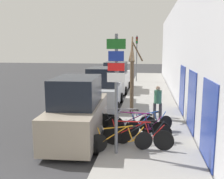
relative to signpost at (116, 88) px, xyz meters
The scene contains 16 objects.
ground_plane 7.62m from the signpost, 102.17° to the left, with size 80.00×80.00×0.00m, color #333335.
sidewalk_curb 10.20m from the signpost, 83.85° to the left, with size 3.20×32.00×0.15m.
building_facade 10.28m from the signpost, 74.03° to the left, with size 0.23×32.00×6.50m.
signpost is the anchor object (origin of this frame).
bicycle_0 1.77m from the signpost, 56.01° to the left, with size 2.03×0.71×0.85m.
bicycle_1 1.93m from the signpost, 41.75° to the left, with size 2.39×0.50×0.93m.
bicycle_2 2.21m from the signpost, 50.51° to the left, with size 2.01×0.68×0.83m.
bicycle_3 2.40m from the signpost, 68.68° to the left, with size 2.40×0.72×0.97m.
bicycle_4 2.84m from the signpost, 62.23° to the left, with size 1.83×1.21×0.88m.
bicycle_5 2.74m from the signpost, 88.83° to the left, with size 2.58×0.44×0.96m.
parked_car_0 2.53m from the signpost, 138.13° to the left, with size 2.13×4.68×2.40m.
parked_car_1 6.94m from the signpost, 103.39° to the left, with size 2.07×4.44×2.36m.
parked_car_2 12.35m from the signpost, 97.32° to the left, with size 2.02×4.66×2.37m.
pedestrian_near 4.56m from the signpost, 71.07° to the left, with size 0.41×0.35×1.57m.
street_tree 4.87m from the signpost, 87.96° to the left, with size 0.70×1.09×3.85m.
traffic_light 17.44m from the signpost, 90.72° to the left, with size 0.20×0.30×4.50m.
Camera 1 is at (2.49, -3.34, 3.47)m, focal length 40.00 mm.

